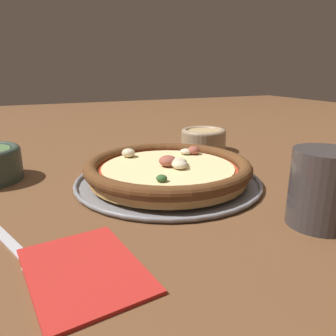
% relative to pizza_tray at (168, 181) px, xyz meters
% --- Properties ---
extents(ground_plane, '(3.00, 3.00, 0.00)m').
position_rel_pizza_tray_xyz_m(ground_plane, '(0.00, 0.00, -0.00)').
color(ground_plane, brown).
extents(pizza_tray, '(0.32, 0.32, 0.01)m').
position_rel_pizza_tray_xyz_m(pizza_tray, '(0.00, 0.00, 0.00)').
color(pizza_tray, gray).
rests_on(pizza_tray, ground_plane).
extents(pizza, '(0.29, 0.29, 0.04)m').
position_rel_pizza_tray_xyz_m(pizza, '(-0.00, 0.00, 0.02)').
color(pizza, tan).
rests_on(pizza, pizza_tray).
extents(bowl_near, '(0.11, 0.11, 0.05)m').
position_rel_pizza_tray_xyz_m(bowl_near, '(-0.18, 0.17, 0.03)').
color(bowl_near, '#9E8466').
rests_on(bowl_near, ground_plane).
extents(drinking_cup, '(0.08, 0.08, 0.10)m').
position_rel_pizza_tray_xyz_m(drinking_cup, '(0.22, 0.11, 0.04)').
color(drinking_cup, '#383333').
rests_on(drinking_cup, ground_plane).
extents(napkin, '(0.16, 0.12, 0.01)m').
position_rel_pizza_tray_xyz_m(napkin, '(0.21, -0.18, -0.00)').
color(napkin, '#B2231E').
rests_on(napkin, ground_plane).
extents(fork, '(0.16, 0.07, 0.00)m').
position_rel_pizza_tray_xyz_m(fork, '(0.15, -0.24, -0.00)').
color(fork, '#B7B7BC').
rests_on(fork, ground_plane).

